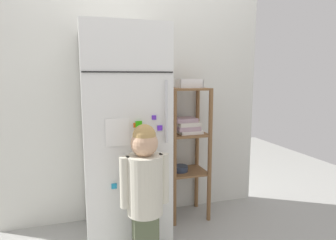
% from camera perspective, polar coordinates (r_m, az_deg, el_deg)
% --- Properties ---
extents(ground_plane, '(6.00, 6.00, 0.00)m').
position_cam_1_polar(ground_plane, '(2.55, -4.01, -21.21)').
color(ground_plane, '#999993').
extents(kitchen_wall_back, '(2.35, 0.03, 2.12)m').
position_cam_1_polar(kitchen_wall_back, '(2.59, -6.15, 3.99)').
color(kitchen_wall_back, silver).
rests_on(kitchen_wall_back, ground).
extents(refrigerator, '(0.59, 0.69, 1.62)m').
position_cam_1_polar(refrigerator, '(2.25, -8.80, -3.22)').
color(refrigerator, white).
rests_on(refrigerator, ground).
extents(child_standing, '(0.31, 0.23, 0.98)m').
position_cam_1_polar(child_standing, '(1.88, -4.60, -12.51)').
color(child_standing, '#545E43').
rests_on(child_standing, ground).
extents(pantry_shelf_unit, '(0.36, 0.32, 1.17)m').
position_cam_1_polar(pantry_shelf_unit, '(2.57, 3.63, -3.99)').
color(pantry_shelf_unit, brown).
rests_on(pantry_shelf_unit, ground).
extents(fruit_bin, '(0.21, 0.17, 0.08)m').
position_cam_1_polar(fruit_bin, '(2.53, 4.23, 7.10)').
color(fruit_bin, white).
rests_on(fruit_bin, pantry_shelf_unit).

